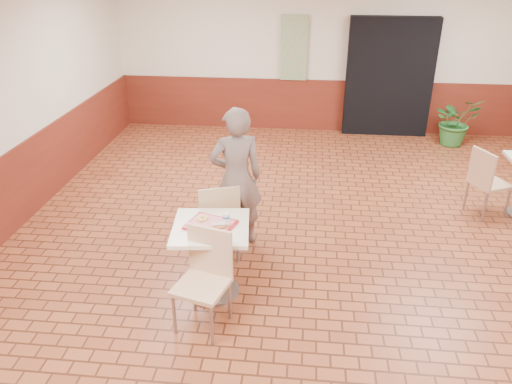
# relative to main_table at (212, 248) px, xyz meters

# --- Properties ---
(room_shell) EXTENTS (8.01, 10.01, 3.01)m
(room_shell) POSITION_rel_main_table_xyz_m (1.21, 0.45, 0.96)
(room_shell) COLOR brown
(room_shell) RESTS_ON ground
(wainscot_band) EXTENTS (8.00, 10.00, 1.00)m
(wainscot_band) POSITION_rel_main_table_xyz_m (1.21, 0.45, -0.04)
(wainscot_band) COLOR #5E1E12
(wainscot_band) RESTS_ON ground
(corridor_doorway) EXTENTS (1.60, 0.22, 2.20)m
(corridor_doorway) POSITION_rel_main_table_xyz_m (2.41, 5.33, 0.56)
(corridor_doorway) COLOR black
(corridor_doorway) RESTS_ON ground
(promo_poster) EXTENTS (0.50, 0.03, 1.20)m
(promo_poster) POSITION_rel_main_table_xyz_m (0.61, 5.39, 1.06)
(promo_poster) COLOR gray
(promo_poster) RESTS_ON wainscot_band
(main_table) EXTENTS (0.75, 0.75, 0.80)m
(main_table) POSITION_rel_main_table_xyz_m (0.00, 0.00, 0.00)
(main_table) COLOR #EFE7C0
(main_table) RESTS_ON ground
(chair_main_front) EXTENTS (0.56, 0.56, 0.98)m
(chair_main_front) POSITION_rel_main_table_xyz_m (0.02, -0.46, 0.01)
(chair_main_front) COLOR #DCB184
(chair_main_front) RESTS_ON ground
(chair_main_back) EXTENTS (0.57, 0.57, 0.98)m
(chair_main_back) POSITION_rel_main_table_xyz_m (-0.04, 0.61, 0.01)
(chair_main_back) COLOR tan
(chair_main_back) RESTS_ON ground
(customer) EXTENTS (0.73, 0.59, 1.72)m
(customer) POSITION_rel_main_table_xyz_m (0.11, 1.03, 0.32)
(customer) COLOR #726058
(customer) RESTS_ON ground
(serving_tray) EXTENTS (0.45, 0.35, 0.03)m
(serving_tray) POSITION_rel_main_table_xyz_m (0.00, 0.00, 0.27)
(serving_tray) COLOR #AF0D13
(serving_tray) RESTS_ON main_table
(ring_donut) EXTENTS (0.14, 0.14, 0.03)m
(ring_donut) POSITION_rel_main_table_xyz_m (-0.10, 0.07, 0.31)
(ring_donut) COLOR #ECC356
(ring_donut) RESTS_ON serving_tray
(long_john_donut) EXTENTS (0.17, 0.12, 0.05)m
(long_john_donut) POSITION_rel_main_table_xyz_m (0.11, -0.08, 0.31)
(long_john_donut) COLOR #C06E38
(long_john_donut) RESTS_ON serving_tray
(paper_cup) EXTENTS (0.07, 0.07, 0.09)m
(paper_cup) POSITION_rel_main_table_xyz_m (0.15, 0.06, 0.33)
(paper_cup) COLOR white
(paper_cup) RESTS_ON serving_tray
(chair_second_left) EXTENTS (0.57, 0.57, 0.93)m
(chair_second_left) POSITION_rel_main_table_xyz_m (3.32, 2.09, -0.02)
(chair_second_left) COLOR tan
(chair_second_left) RESTS_ON ground
(potted_plant) EXTENTS (0.99, 0.92, 0.89)m
(potted_plant) POSITION_rel_main_table_xyz_m (3.61, 4.85, -0.09)
(potted_plant) COLOR #2D712E
(potted_plant) RESTS_ON ground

